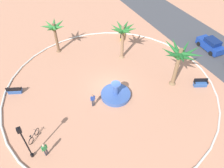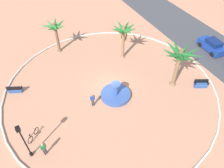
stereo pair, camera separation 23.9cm
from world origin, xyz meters
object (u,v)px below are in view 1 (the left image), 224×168
at_px(palm_tree_mid_plaza, 123,32).
at_px(palm_tree_by_curb, 54,29).
at_px(bicycle_red_frame, 34,136).
at_px(parked_car_leftmost, 211,45).
at_px(palm_tree_near_fountain, 180,56).
at_px(person_cyclist_helmet, 45,149).
at_px(bench_west, 122,37).
at_px(fountain, 116,94).
at_px(lamppost, 24,140).
at_px(bench_north, 200,84).
at_px(bench_east, 15,91).
at_px(person_cyclist_photo, 93,100).

bearing_deg(palm_tree_mid_plaza, palm_tree_by_curb, -125.09).
height_order(bicycle_red_frame, parked_car_leftmost, parked_car_leftmost).
height_order(palm_tree_near_fountain, person_cyclist_helmet, palm_tree_near_fountain).
bearing_deg(bench_west, fountain, -32.19).
bearing_deg(lamppost, bicycle_red_frame, 161.50).
distance_m(bench_west, bench_north, 13.29).
distance_m(fountain, palm_tree_near_fountain, 7.93).
height_order(bench_east, person_cyclist_photo, person_cyclist_photo).
bearing_deg(person_cyclist_helmet, bicycle_red_frame, -164.00).
relative_size(bench_west, parked_car_leftmost, 0.39).
height_order(palm_tree_by_curb, parked_car_leftmost, palm_tree_by_curb).
distance_m(palm_tree_mid_plaza, bench_north, 11.01).
relative_size(bench_west, bicycle_red_frame, 1.23).
xyz_separation_m(fountain, palm_tree_mid_plaza, (-5.98, 4.05, 3.50)).
relative_size(palm_tree_near_fountain, bench_east, 3.10).
bearing_deg(bench_east, palm_tree_mid_plaza, 91.99).
xyz_separation_m(bench_west, person_cyclist_photo, (10.09, -9.01, 0.60)).
bearing_deg(person_cyclist_helmet, lamppost, -110.35).
relative_size(bench_north, person_cyclist_photo, 0.99).
bearing_deg(palm_tree_by_curb, fountain, 16.12).
bearing_deg(lamppost, palm_tree_near_fountain, 96.23).
relative_size(bench_west, person_cyclist_helmet, 0.95).
distance_m(palm_tree_mid_plaza, person_cyclist_photo, 9.59).
bearing_deg(bicycle_red_frame, lamppost, -18.50).
distance_m(palm_tree_by_curb, lamppost, 15.60).
relative_size(palm_tree_near_fountain, person_cyclist_helmet, 3.10).
distance_m(lamppost, bicycle_red_frame, 2.80).
xyz_separation_m(bench_west, lamppost, (12.98, -16.03, 2.21)).
xyz_separation_m(lamppost, person_cyclist_helmet, (0.43, 1.17, -1.62)).
relative_size(fountain, palm_tree_mid_plaza, 0.68).
bearing_deg(bicycle_red_frame, person_cyclist_helmet, 16.00).
distance_m(fountain, bench_east, 11.30).
bearing_deg(fountain, person_cyclist_photo, -86.75).
relative_size(palm_tree_near_fountain, bicycle_red_frame, 4.00).
distance_m(palm_tree_mid_plaza, person_cyclist_helmet, 16.05).
bearing_deg(lamppost, palm_tree_mid_plaza, 123.16).
bearing_deg(parked_car_leftmost, palm_tree_mid_plaza, -108.45).
bearing_deg(fountain, bench_west, 147.81).
xyz_separation_m(palm_tree_near_fountain, parked_car_leftmost, (-3.27, 8.98, -3.28)).
distance_m(fountain, palm_tree_by_curb, 11.95).
xyz_separation_m(palm_tree_by_curb, person_cyclist_photo, (11.23, 0.45, -2.51)).
relative_size(bench_west, person_cyclist_photo, 0.94).
bearing_deg(bench_north, bench_west, -165.98).
bearing_deg(palm_tree_mid_plaza, bicycle_red_frame, -61.01).
bearing_deg(bench_east, person_cyclist_helmet, 8.07).
relative_size(bench_east, parked_car_leftmost, 0.41).
distance_m(bench_north, parked_car_leftmost, 8.11).
relative_size(palm_tree_mid_plaza, lamppost, 1.10).
bearing_deg(fountain, palm_tree_near_fountain, 79.89).
bearing_deg(palm_tree_mid_plaza, bench_west, 150.79).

